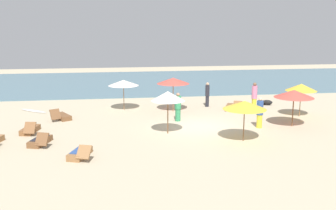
{
  "coord_description": "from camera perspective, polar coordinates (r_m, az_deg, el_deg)",
  "views": [
    {
      "loc": [
        -4.84,
        -21.19,
        5.81
      ],
      "look_at": [
        -1.75,
        0.92,
        1.1
      ],
      "focal_mm": 42.45,
      "sensor_mm": 36.0,
      "label": 1
    }
  ],
  "objects": [
    {
      "name": "ground_plane",
      "position": [
        22.49,
        4.76,
        -3.09
      ],
      "size": [
        60.0,
        60.0,
        0.0
      ],
      "primitive_type": "plane",
      "color": "#BCAD8E"
    },
    {
      "name": "ocean_water",
      "position": [
        38.92,
        -0.72,
        3.38
      ],
      "size": [
        48.0,
        16.0,
        0.06
      ],
      "primitive_type": "cube",
      "color": "slate",
      "rests_on": "ground_plane"
    },
    {
      "name": "umbrella_0",
      "position": [
        25.77,
        18.59,
        2.42
      ],
      "size": [
        1.9,
        1.9,
        2.05
      ],
      "color": "olive",
      "rests_on": "ground_plane"
    },
    {
      "name": "umbrella_1",
      "position": [
        25.78,
        0.74,
        3.5
      ],
      "size": [
        2.11,
        2.11,
        2.23
      ],
      "color": "olive",
      "rests_on": "ground_plane"
    },
    {
      "name": "umbrella_2",
      "position": [
        26.43,
        -6.42,
        3.19
      ],
      "size": [
        2.02,
        2.02,
        2.02
      ],
      "color": "brown",
      "rests_on": "ground_plane"
    },
    {
      "name": "umbrella_4",
      "position": [
        19.7,
        10.94,
        -0.01
      ],
      "size": [
        2.14,
        2.14,
        2.02
      ],
      "color": "brown",
      "rests_on": "ground_plane"
    },
    {
      "name": "umbrella_5",
      "position": [
        20.59,
        -0.03,
        1.29
      ],
      "size": [
        1.76,
        1.76,
        2.26
      ],
      "color": "brown",
      "rests_on": "ground_plane"
    },
    {
      "name": "umbrella_6",
      "position": [
        23.16,
        17.65,
        1.54
      ],
      "size": [
        2.2,
        2.2,
        2.08
      ],
      "color": "brown",
      "rests_on": "ground_plane"
    },
    {
      "name": "lounger_0",
      "position": [
        24.9,
        -15.01,
        -1.59
      ],
      "size": [
        1.29,
        1.73,
        0.73
      ],
      "color": "brown",
      "rests_on": "ground_plane"
    },
    {
      "name": "lounger_1",
      "position": [
        26.98,
        9.08,
        -0.3
      ],
      "size": [
        1.21,
        1.79,
        0.67
      ],
      "color": "brown",
      "rests_on": "ground_plane"
    },
    {
      "name": "lounger_2",
      "position": [
        20.12,
        -17.87,
        -4.94
      ],
      "size": [
        1.07,
        1.76,
        0.72
      ],
      "color": "brown",
      "rests_on": "ground_plane"
    },
    {
      "name": "lounger_4",
      "position": [
        22.36,
        -19.19,
        -3.37
      ],
      "size": [
        0.9,
        1.75,
        0.72
      ],
      "color": "brown",
      "rests_on": "ground_plane"
    },
    {
      "name": "lounger_5",
      "position": [
        17.85,
        -12.49,
        -6.77
      ],
      "size": [
        1.12,
        1.8,
        0.68
      ],
      "color": "olive",
      "rests_on": "ground_plane"
    },
    {
      "name": "person_0",
      "position": [
        23.46,
        1.44,
        -0.29
      ],
      "size": [
        0.49,
        0.49,
        1.7
      ],
      "color": "#338C59",
      "rests_on": "ground_plane"
    },
    {
      "name": "person_2",
      "position": [
        22.54,
        13.04,
        -1.06
      ],
      "size": [
        0.51,
        0.51,
        1.73
      ],
      "color": "yellow",
      "rests_on": "ground_plane"
    },
    {
      "name": "person_3",
      "position": [
        26.84,
        12.29,
        1.21
      ],
      "size": [
        0.43,
        0.43,
        1.88
      ],
      "color": "yellow",
      "rests_on": "ground_plane"
    },
    {
      "name": "person_4",
      "position": [
        27.58,
        5.67,
        1.55
      ],
      "size": [
        0.34,
        0.34,
        1.7
      ],
      "color": "#26262D",
      "rests_on": "ground_plane"
    },
    {
      "name": "dog",
      "position": [
        28.95,
        13.99,
        0.38
      ],
      "size": [
        0.82,
        0.58,
        0.37
      ],
      "color": "black",
      "rests_on": "ground_plane"
    },
    {
      "name": "surfboard",
      "position": [
        27.63,
        -18.73,
        -0.79
      ],
      "size": [
        2.08,
        1.75,
        0.07
      ],
      "color": "silver",
      "rests_on": "ground_plane"
    }
  ]
}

